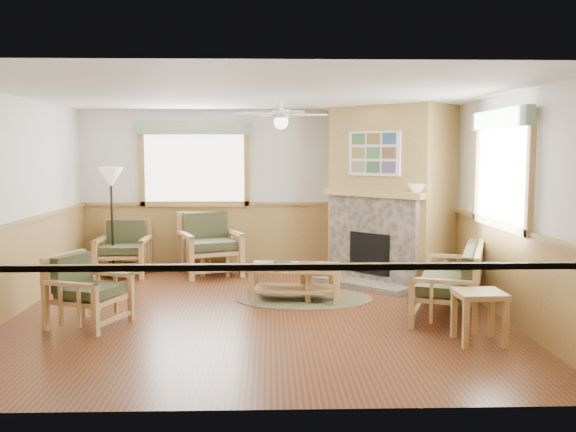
{
  "coord_description": "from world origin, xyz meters",
  "views": [
    {
      "loc": [
        0.14,
        -7.85,
        2.02
      ],
      "look_at": [
        0.4,
        0.7,
        1.15
      ],
      "focal_mm": 40.0,
      "sensor_mm": 36.0,
      "label": 1
    }
  ],
  "objects_px": {
    "footstool": "(319,283)",
    "floor_lamp_left": "(112,222)",
    "armchair_back_right": "(210,244)",
    "armchair_left": "(89,290)",
    "sofa": "(450,279)",
    "end_table_sofa": "(479,317)",
    "floor_lamp_right": "(419,237)",
    "end_table_chairs": "(218,257)",
    "coffee_table": "(295,282)",
    "armchair_back_left": "(123,248)"
  },
  "relations": [
    {
      "from": "sofa",
      "to": "armchair_left",
      "type": "height_order",
      "value": "sofa"
    },
    {
      "from": "armchair_left",
      "to": "footstool",
      "type": "bearing_deg",
      "value": -43.38
    },
    {
      "from": "armchair_back_right",
      "to": "end_table_chairs",
      "type": "bearing_deg",
      "value": -20.18
    },
    {
      "from": "sofa",
      "to": "footstool",
      "type": "distance_m",
      "value": 1.77
    },
    {
      "from": "end_table_sofa",
      "to": "floor_lamp_left",
      "type": "bearing_deg",
      "value": 141.66
    },
    {
      "from": "coffee_table",
      "to": "end_table_chairs",
      "type": "relative_size",
      "value": 2.14
    },
    {
      "from": "footstool",
      "to": "coffee_table",
      "type": "bearing_deg",
      "value": -169.37
    },
    {
      "from": "armchair_back_left",
      "to": "end_table_chairs",
      "type": "relative_size",
      "value": 1.58
    },
    {
      "from": "armchair_back_right",
      "to": "floor_lamp_right",
      "type": "bearing_deg",
      "value": -42.27
    },
    {
      "from": "armchair_left",
      "to": "coffee_table",
      "type": "bearing_deg",
      "value": -41.65
    },
    {
      "from": "floor_lamp_left",
      "to": "floor_lamp_right",
      "type": "xyz_separation_m",
      "value": [
        4.69,
        -1.17,
        -0.11
      ]
    },
    {
      "from": "armchair_left",
      "to": "floor_lamp_right",
      "type": "relative_size",
      "value": 0.53
    },
    {
      "from": "sofa",
      "to": "coffee_table",
      "type": "xyz_separation_m",
      "value": [
        -1.9,
        0.73,
        -0.19
      ]
    },
    {
      "from": "sofa",
      "to": "end_table_sofa",
      "type": "distance_m",
      "value": 1.28
    },
    {
      "from": "end_table_sofa",
      "to": "armchair_back_left",
      "type": "bearing_deg",
      "value": 140.31
    },
    {
      "from": "footstool",
      "to": "end_table_chairs",
      "type": "bearing_deg",
      "value": 130.53
    },
    {
      "from": "end_table_sofa",
      "to": "sofa",
      "type": "bearing_deg",
      "value": 88.09
    },
    {
      "from": "end_table_sofa",
      "to": "footstool",
      "type": "distance_m",
      "value": 2.56
    },
    {
      "from": "armchair_left",
      "to": "sofa",
      "type": "bearing_deg",
      "value": -61.75
    },
    {
      "from": "armchair_left",
      "to": "coffee_table",
      "type": "xyz_separation_m",
      "value": [
        2.44,
        1.21,
        -0.17
      ]
    },
    {
      "from": "coffee_table",
      "to": "floor_lamp_right",
      "type": "height_order",
      "value": "floor_lamp_right"
    },
    {
      "from": "armchair_back_left",
      "to": "footstool",
      "type": "bearing_deg",
      "value": -29.19
    },
    {
      "from": "footstool",
      "to": "floor_lamp_right",
      "type": "height_order",
      "value": "floor_lamp_right"
    },
    {
      "from": "armchair_back_left",
      "to": "coffee_table",
      "type": "bearing_deg",
      "value": -33.06
    },
    {
      "from": "end_table_sofa",
      "to": "floor_lamp_left",
      "type": "relative_size",
      "value": 0.31
    },
    {
      "from": "end_table_chairs",
      "to": "sofa",
      "type": "bearing_deg",
      "value": -39.81
    },
    {
      "from": "armchair_back_right",
      "to": "floor_lamp_left",
      "type": "height_order",
      "value": "floor_lamp_left"
    },
    {
      "from": "armchair_back_right",
      "to": "footstool",
      "type": "bearing_deg",
      "value": -67.37
    },
    {
      "from": "armchair_left",
      "to": "end_table_chairs",
      "type": "bearing_deg",
      "value": -0.26
    },
    {
      "from": "coffee_table",
      "to": "armchair_back_right",
      "type": "bearing_deg",
      "value": 133.3
    },
    {
      "from": "armchair_back_right",
      "to": "coffee_table",
      "type": "bearing_deg",
      "value": -74.67
    },
    {
      "from": "end_table_sofa",
      "to": "armchair_back_right",
      "type": "bearing_deg",
      "value": 129.57
    },
    {
      "from": "armchair_back_right",
      "to": "floor_lamp_left",
      "type": "relative_size",
      "value": 0.57
    },
    {
      "from": "armchair_back_left",
      "to": "end_table_sofa",
      "type": "relative_size",
      "value": 1.61
    },
    {
      "from": "floor_lamp_left",
      "to": "end_table_chairs",
      "type": "bearing_deg",
      "value": 3.38
    },
    {
      "from": "armchair_back_left",
      "to": "floor_lamp_left",
      "type": "xyz_separation_m",
      "value": [
        -0.16,
        -0.06,
        0.44
      ]
    },
    {
      "from": "sofa",
      "to": "floor_lamp_right",
      "type": "xyz_separation_m",
      "value": [
        -0.09,
        1.31,
        0.35
      ]
    },
    {
      "from": "armchair_back_right",
      "to": "coffee_table",
      "type": "xyz_separation_m",
      "value": [
        1.32,
        -1.84,
        -0.26
      ]
    },
    {
      "from": "end_table_sofa",
      "to": "footstool",
      "type": "height_order",
      "value": "end_table_sofa"
    },
    {
      "from": "armchair_back_right",
      "to": "armchair_left",
      "type": "xyz_separation_m",
      "value": [
        -1.12,
        -3.05,
        -0.09
      ]
    },
    {
      "from": "end_table_chairs",
      "to": "footstool",
      "type": "xyz_separation_m",
      "value": [
        1.52,
        -1.78,
        -0.07
      ]
    },
    {
      "from": "armchair_back_right",
      "to": "end_table_chairs",
      "type": "relative_size",
      "value": 1.79
    },
    {
      "from": "armchair_left",
      "to": "end_table_chairs",
      "type": "height_order",
      "value": "armchair_left"
    },
    {
      "from": "sofa",
      "to": "floor_lamp_right",
      "type": "distance_m",
      "value": 1.36
    },
    {
      "from": "sofa",
      "to": "coffee_table",
      "type": "bearing_deg",
      "value": -90.8
    },
    {
      "from": "footstool",
      "to": "sofa",
      "type": "bearing_deg",
      "value": -26.87
    },
    {
      "from": "armchair_back_left",
      "to": "floor_lamp_right",
      "type": "bearing_deg",
      "value": -14.67
    },
    {
      "from": "end_table_sofa",
      "to": "floor_lamp_right",
      "type": "distance_m",
      "value": 2.62
    },
    {
      "from": "armchair_back_left",
      "to": "armchair_back_right",
      "type": "xyz_separation_m",
      "value": [
        1.4,
        0.04,
        0.06
      ]
    },
    {
      "from": "footstool",
      "to": "floor_lamp_left",
      "type": "relative_size",
      "value": 0.28
    }
  ]
}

